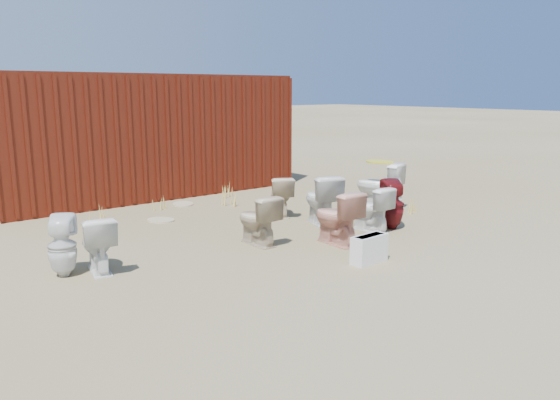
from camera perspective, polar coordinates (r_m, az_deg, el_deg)
ground at (r=7.53m, az=2.86°, el=-4.82°), size 100.00×100.00×0.00m
shipping_container at (r=11.67m, az=-14.34°, el=6.67°), size 6.00×2.40×2.40m
toilet_front_a at (r=6.76m, az=-18.51°, el=-4.35°), size 0.50×0.73×0.68m
toilet_front_pink at (r=7.57m, az=5.95°, el=-1.81°), size 0.45×0.76×0.76m
toilet_front_c at (r=8.62m, az=4.35°, el=0.03°), size 0.69×0.90×0.81m
toilet_front_maroon at (r=8.52m, az=11.69°, el=-0.47°), size 0.47×0.47×0.76m
toilet_front_e at (r=8.33m, az=9.41°, el=-0.91°), size 0.40×0.68×0.69m
toilet_back_a at (r=6.73m, az=-21.81°, el=-4.48°), size 0.44×0.44×0.71m
toilet_back_beige_left at (r=7.52m, az=-2.37°, el=-2.08°), size 0.40×0.69×0.70m
toilet_back_beige_right at (r=9.22m, az=0.08°, el=0.43°), size 0.66×0.77×0.68m
toilet_back_yellowlid at (r=9.89m, az=10.29°, el=1.46°), size 0.70×0.93×0.84m
toilet_back_e at (r=9.63m, az=11.79°, el=0.50°), size 0.40×0.40×0.63m
yellow_lid at (r=9.83m, az=10.38°, el=3.95°), size 0.43×0.53×0.02m
loose_tank at (r=6.86m, az=9.30°, el=-5.08°), size 0.51×0.22×0.35m
loose_lid_near at (r=10.33m, az=-10.10°, el=-0.41°), size 0.54×0.60×0.02m
loose_lid_far at (r=9.14m, az=-12.36°, el=-2.06°), size 0.55×0.59×0.02m
weed_clump_a at (r=9.16m, az=-18.69°, el=-1.62°), size 0.36×0.36×0.26m
weed_clump_b at (r=10.07m, az=-5.48°, el=0.23°), size 0.32×0.32×0.31m
weed_clump_c at (r=10.95m, az=0.49°, el=1.32°), size 0.36×0.36×0.35m
weed_clump_d at (r=10.00m, az=-12.61°, el=-0.28°), size 0.30×0.30×0.24m
weed_clump_e at (r=10.84m, az=-5.17°, el=1.02°), size 0.34×0.34×0.29m
weed_clump_f at (r=9.73m, az=13.36°, el=-0.55°), size 0.28×0.28×0.26m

